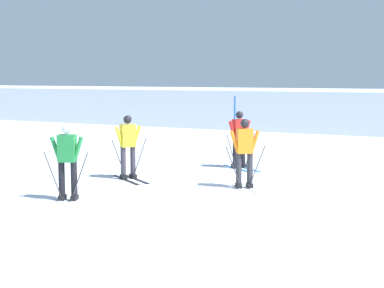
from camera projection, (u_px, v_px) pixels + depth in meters
name	position (u px, v px, depth m)	size (l,w,h in m)	color
ground_plane	(213.00, 208.00, 11.65)	(120.00, 120.00, 0.00)	silver
far_snow_ridge	(366.00, 110.00, 29.19)	(80.00, 7.76, 2.02)	silver
skier_green	(67.00, 160.00, 12.26)	(0.95, 1.63, 1.71)	silver
skier_yellow	(128.00, 145.00, 14.90)	(1.53, 1.21, 1.71)	black
skier_orange	(245.00, 151.00, 13.64)	(1.22, 1.52, 1.71)	silver
skier_red	(239.00, 138.00, 16.69)	(1.49, 1.27, 1.71)	#237AC6
trail_marker_pole	(235.00, 121.00, 21.93)	(0.06, 0.06, 1.97)	#1E56AD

